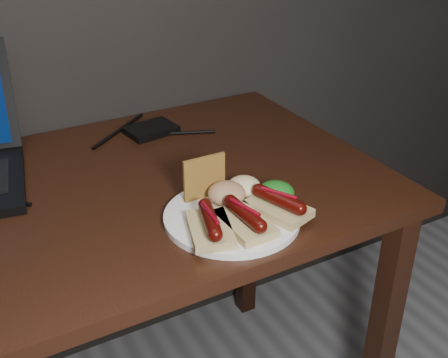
% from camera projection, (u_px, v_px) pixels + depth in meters
% --- Properties ---
extents(desk, '(1.40, 0.70, 0.75)m').
position_uv_depth(desk, '(45.00, 247.00, 1.10)').
color(desk, black).
rests_on(desk, ground).
extents(hard_drive, '(0.13, 0.10, 0.02)m').
position_uv_depth(hard_drive, '(151.00, 130.00, 1.36)').
color(hard_drive, black).
rests_on(hard_drive, desk).
extents(desk_cables, '(0.97, 0.33, 0.01)m').
position_uv_depth(desk_cables, '(25.00, 171.00, 1.18)').
color(desk_cables, black).
rests_on(desk_cables, desk).
extents(plate, '(0.29, 0.29, 0.01)m').
position_uv_depth(plate, '(232.00, 217.00, 1.02)').
color(plate, white).
rests_on(plate, desk).
extents(bread_sausage_left, '(0.10, 0.13, 0.04)m').
position_uv_depth(bread_sausage_left, '(210.00, 225.00, 0.96)').
color(bread_sausage_left, '#D6BE7D').
rests_on(bread_sausage_left, plate).
extents(bread_sausage_center, '(0.07, 0.12, 0.04)m').
position_uv_depth(bread_sausage_center, '(245.00, 219.00, 0.97)').
color(bread_sausage_center, '#D6BE7D').
rests_on(bread_sausage_center, plate).
extents(bread_sausage_right, '(0.10, 0.13, 0.04)m').
position_uv_depth(bread_sausage_right, '(278.00, 205.00, 1.01)').
color(bread_sausage_right, '#D6BE7D').
rests_on(bread_sausage_right, plate).
extents(crispbread, '(0.08, 0.01, 0.08)m').
position_uv_depth(crispbread, '(204.00, 177.00, 1.05)').
color(crispbread, '#AC7E2F').
rests_on(crispbread, plate).
extents(salad_greens, '(0.07, 0.07, 0.04)m').
position_uv_depth(salad_greens, '(276.00, 193.00, 1.05)').
color(salad_greens, '#145210').
rests_on(salad_greens, plate).
extents(salsa_mound, '(0.07, 0.07, 0.04)m').
position_uv_depth(salsa_mound, '(227.00, 193.00, 1.04)').
color(salsa_mound, maroon).
rests_on(salsa_mound, plate).
extents(coleslaw_mound, '(0.06, 0.06, 0.04)m').
position_uv_depth(coleslaw_mound, '(244.00, 186.00, 1.07)').
color(coleslaw_mound, white).
rests_on(coleslaw_mound, plate).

